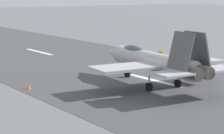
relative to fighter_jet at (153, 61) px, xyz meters
name	(u,v)px	position (x,y,z in m)	size (l,w,h in m)	color
ground_plane	(153,80)	(1.98, -1.70, -2.38)	(400.00, 400.00, 0.00)	slate
runway_strip	(153,80)	(1.96, -1.70, -2.37)	(240.00, 26.00, 0.02)	#464647
fighter_jet	(153,61)	(0.00, 0.00, 0.00)	(16.82, 13.44, 5.57)	#B2B1B4
crew_person	(161,55)	(11.05, -10.82, -1.61)	(0.44, 0.64, 1.56)	#1E2338
marker_cone_mid	(28,86)	(5.38, 10.37, -2.11)	(0.44, 0.44, 0.55)	orange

